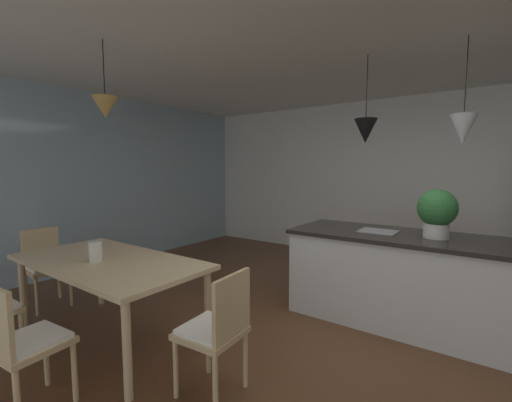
# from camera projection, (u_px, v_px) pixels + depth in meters

# --- Properties ---
(ground_plane) EXTENTS (10.00, 8.40, 0.04)m
(ground_plane) POSITION_uv_depth(u_px,v_px,m) (340.00, 355.00, 2.81)
(ground_plane) COLOR brown
(ceiling_slab) EXTENTS (10.00, 8.40, 0.12)m
(ceiling_slab) POSITION_uv_depth(u_px,v_px,m) (349.00, 10.00, 2.54)
(ceiling_slab) COLOR white
(wall_back_kitchen) EXTENTS (10.00, 0.12, 2.70)m
(wall_back_kitchen) POSITION_uv_depth(u_px,v_px,m) (419.00, 181.00, 5.32)
(wall_back_kitchen) COLOR white
(wall_back_kitchen) RESTS_ON ground_plane
(window_wall_left_glazing) EXTENTS (0.06, 8.40, 2.70)m
(window_wall_left_glazing) POSITION_uv_depth(u_px,v_px,m) (85.00, 182.00, 5.03)
(window_wall_left_glazing) COLOR #9EB7C6
(window_wall_left_glazing) RESTS_ON ground_plane
(dining_table) EXTENTS (1.86, 0.93, 0.74)m
(dining_table) POSITION_uv_depth(u_px,v_px,m) (108.00, 267.00, 2.98)
(dining_table) COLOR #D1B284
(dining_table) RESTS_ON ground_plane
(chair_kitchen_end) EXTENTS (0.43, 0.43, 0.87)m
(chair_kitchen_end) POSITION_uv_depth(u_px,v_px,m) (217.00, 328.00, 2.25)
(chair_kitchen_end) COLOR tan
(chair_kitchen_end) RESTS_ON ground_plane
(chair_near_right) EXTENTS (0.44, 0.44, 0.87)m
(chair_near_right) POSITION_uv_depth(u_px,v_px,m) (22.00, 341.00, 2.08)
(chair_near_right) COLOR tan
(chair_near_right) RESTS_ON ground_plane
(chair_window_end) EXTENTS (0.43, 0.43, 0.87)m
(chair_window_end) POSITION_uv_depth(u_px,v_px,m) (46.00, 264.00, 3.76)
(chair_window_end) COLOR tan
(chair_window_end) RESTS_ON ground_plane
(kitchen_island) EXTENTS (2.21, 0.91, 0.91)m
(kitchen_island) POSITION_uv_depth(u_px,v_px,m) (404.00, 278.00, 3.33)
(kitchen_island) COLOR silver
(kitchen_island) RESTS_ON ground_plane
(pendant_over_table) EXTENTS (0.23, 0.23, 0.69)m
(pendant_over_table) POSITION_uv_depth(u_px,v_px,m) (105.00, 107.00, 3.01)
(pendant_over_table) COLOR black
(pendant_over_island_main) EXTENTS (0.24, 0.24, 0.89)m
(pendant_over_island_main) POSITION_uv_depth(u_px,v_px,m) (366.00, 131.00, 3.44)
(pendant_over_island_main) COLOR black
(pendant_over_island_aux) EXTENTS (0.22, 0.22, 0.94)m
(pendant_over_island_aux) POSITION_uv_depth(u_px,v_px,m) (463.00, 129.00, 2.94)
(pendant_over_island_aux) COLOR black
(potted_plant_on_island) EXTENTS (0.35, 0.35, 0.46)m
(potted_plant_on_island) POSITION_uv_depth(u_px,v_px,m) (437.00, 211.00, 3.11)
(potted_plant_on_island) COLOR beige
(potted_plant_on_island) RESTS_ON kitchen_island
(vase_on_dining_table) EXTENTS (0.11, 0.11, 0.18)m
(vase_on_dining_table) POSITION_uv_depth(u_px,v_px,m) (96.00, 251.00, 2.91)
(vase_on_dining_table) COLOR silver
(vase_on_dining_table) RESTS_ON dining_table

